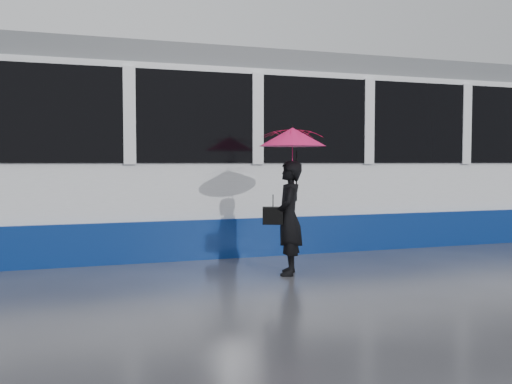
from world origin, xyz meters
name	(u,v)px	position (x,y,z in m)	size (l,w,h in m)	color
ground	(216,275)	(0.00, 0.00, 0.00)	(90.00, 90.00, 0.00)	#2E2E34
rails	(180,248)	(0.00, 2.50, 0.01)	(34.00, 1.51, 0.02)	#3F3D38
tram	(359,156)	(3.52, 2.50, 1.64)	(26.00, 2.56, 3.35)	white
woman	(289,218)	(0.94, -0.25, 0.76)	(0.56, 0.37, 1.53)	black
umbrella	(293,150)	(0.99, -0.25, 1.68)	(1.18, 1.18, 1.03)	#E11282
handbag	(273,216)	(0.72, -0.23, 0.80)	(0.30, 0.22, 0.42)	black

